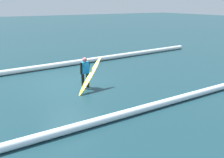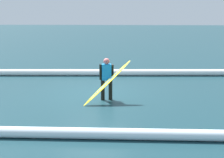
% 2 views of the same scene
% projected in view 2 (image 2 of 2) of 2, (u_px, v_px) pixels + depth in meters
% --- Properties ---
extents(ground_plane, '(140.12, 140.12, 0.00)m').
position_uv_depth(ground_plane, '(95.00, 93.00, 12.78)').
color(ground_plane, '#17373F').
extents(surfer, '(0.52, 0.26, 1.54)m').
position_uv_depth(surfer, '(107.00, 77.00, 11.63)').
color(surfer, black).
rests_on(surfer, ground_plane).
extents(surfboard, '(1.72, 1.07, 1.49)m').
position_uv_depth(surfboard, '(107.00, 83.00, 11.22)').
color(surfboard, yellow).
rests_on(surfboard, ground_plane).
extents(wave_crest_foreground, '(24.94, 1.81, 0.33)m').
position_uv_depth(wave_crest_foreground, '(105.00, 73.00, 16.26)').
color(wave_crest_foreground, white).
rests_on(wave_crest_foreground, ground_plane).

